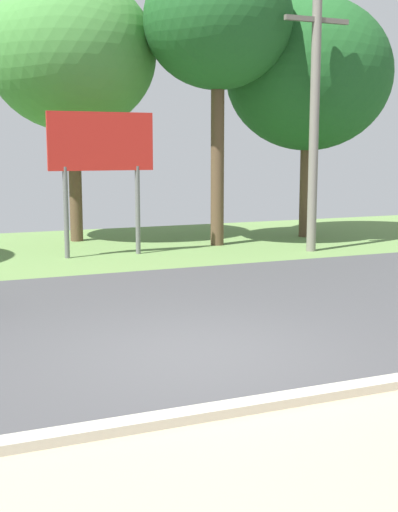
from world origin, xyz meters
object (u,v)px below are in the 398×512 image
Objects in this scene: utility_pole at (314,119)px; tree_right_far at (72,54)px; tree_center_back at (308,75)px; roadside_billboard at (101,152)px; tree_left_far at (218,22)px.

tree_right_far is at bearing 140.32° from utility_pole.
tree_center_back reaches higher than utility_pole.
utility_pole is 5.40m from roadside_billboard.
roadside_billboard is 0.50× the size of tree_center_back.
tree_left_far is 1.05× the size of tree_right_far.
tree_left_far is 3.45m from tree_center_back.
roadside_billboard is at bearing -90.07° from tree_right_far.
tree_left_far reaches higher than tree_center_back.
tree_left_far is at bearing 11.26° from roadside_billboard.
tree_center_back is 0.95× the size of tree_right_far.
tree_right_far reaches higher than utility_pole.
tree_center_back is (3.19, 0.62, -1.16)m from tree_left_far.
utility_pole is 1.82× the size of roadside_billboard.
tree_right_far is (-3.39, 2.33, -0.72)m from tree_left_far.
tree_center_back is (6.58, 1.30, 2.21)m from roadside_billboard.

